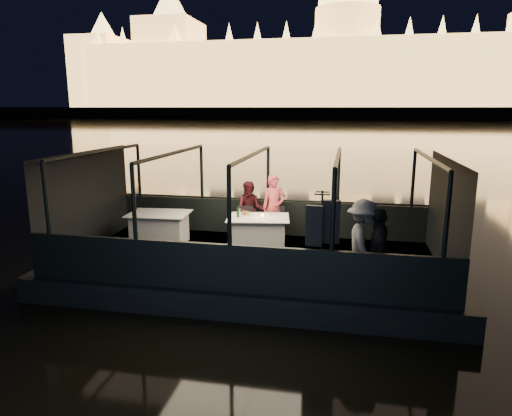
% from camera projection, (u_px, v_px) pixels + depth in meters
% --- Properties ---
extents(river_water, '(500.00, 500.00, 0.00)m').
position_uv_depth(river_water, '(337.00, 128.00, 86.96)').
color(river_water, black).
rests_on(river_water, ground).
extents(boat_hull, '(8.60, 4.40, 1.00)m').
position_uv_depth(boat_hull, '(253.00, 278.00, 10.34)').
color(boat_hull, black).
rests_on(boat_hull, river_water).
extents(boat_deck, '(8.00, 4.00, 0.04)m').
position_uv_depth(boat_deck, '(253.00, 258.00, 10.24)').
color(boat_deck, black).
rests_on(boat_deck, boat_hull).
extents(gunwale_port, '(8.00, 0.08, 0.90)m').
position_uv_depth(gunwale_port, '(268.00, 217.00, 12.05)').
color(gunwale_port, black).
rests_on(gunwale_port, boat_deck).
extents(gunwale_starboard, '(8.00, 0.08, 0.90)m').
position_uv_depth(gunwale_starboard, '(230.00, 268.00, 8.22)').
color(gunwale_starboard, black).
rests_on(gunwale_starboard, boat_deck).
extents(cabin_glass_port, '(8.00, 0.02, 1.40)m').
position_uv_depth(cabin_glass_port, '(268.00, 174.00, 11.80)').
color(cabin_glass_port, '#99B2B2').
rests_on(cabin_glass_port, gunwale_port).
extents(cabin_glass_starboard, '(8.00, 0.02, 1.40)m').
position_uv_depth(cabin_glass_starboard, '(229.00, 206.00, 7.97)').
color(cabin_glass_starboard, '#99B2B2').
rests_on(cabin_glass_starboard, gunwale_starboard).
extents(cabin_roof_glass, '(8.00, 4.00, 0.02)m').
position_uv_depth(cabin_roof_glass, '(252.00, 155.00, 9.74)').
color(cabin_roof_glass, '#99B2B2').
rests_on(cabin_roof_glass, boat_deck).
extents(end_wall_fore, '(0.02, 4.00, 2.30)m').
position_uv_depth(end_wall_fore, '(87.00, 200.00, 10.75)').
color(end_wall_fore, black).
rests_on(end_wall_fore, boat_deck).
extents(end_wall_aft, '(0.02, 4.00, 2.30)m').
position_uv_depth(end_wall_aft, '(446.00, 216.00, 9.22)').
color(end_wall_aft, black).
rests_on(end_wall_aft, boat_deck).
extents(canopy_ribs, '(8.00, 4.00, 2.30)m').
position_uv_depth(canopy_ribs, '(252.00, 207.00, 9.98)').
color(canopy_ribs, black).
rests_on(canopy_ribs, boat_deck).
extents(embankment, '(400.00, 140.00, 6.00)m').
position_uv_depth(embankment, '(344.00, 114.00, 211.26)').
color(embankment, '#423D33').
rests_on(embankment, ground).
extents(parliament_building, '(220.00, 32.00, 60.00)m').
position_uv_depth(parliament_building, '(346.00, 39.00, 171.71)').
color(parliament_building, '#F2D18C').
rests_on(parliament_building, embankment).
extents(dining_table_central, '(1.59, 1.25, 0.77)m').
position_uv_depth(dining_table_central, '(258.00, 233.00, 10.82)').
color(dining_table_central, white).
rests_on(dining_table_central, boat_deck).
extents(dining_table_aft, '(1.53, 1.16, 0.77)m').
position_uv_depth(dining_table_aft, '(160.00, 228.00, 11.22)').
color(dining_table_aft, silver).
rests_on(dining_table_aft, boat_deck).
extents(chair_port_left, '(0.44, 0.44, 0.83)m').
position_uv_depth(chair_port_left, '(244.00, 223.00, 11.49)').
color(chair_port_left, black).
rests_on(chair_port_left, boat_deck).
extents(chair_port_right, '(0.52, 0.52, 0.86)m').
position_uv_depth(chair_port_right, '(275.00, 224.00, 11.33)').
color(chair_port_right, black).
rests_on(chair_port_right, boat_deck).
extents(coat_stand, '(0.61, 0.53, 1.88)m').
position_uv_depth(coat_stand, '(321.00, 244.00, 8.16)').
color(coat_stand, black).
rests_on(coat_stand, boat_deck).
extents(person_woman_coral, '(0.70, 0.58, 1.66)m').
position_uv_depth(person_woman_coral, '(274.00, 211.00, 11.47)').
color(person_woman_coral, '#D14C53').
rests_on(person_woman_coral, boat_deck).
extents(person_man_maroon, '(0.71, 0.56, 1.46)m').
position_uv_depth(person_man_maroon, '(250.00, 209.00, 11.68)').
color(person_man_maroon, '#411218').
rests_on(person_man_maroon, boat_deck).
extents(passenger_stripe, '(0.76, 1.16, 1.67)m').
position_uv_depth(passenger_stripe, '(363.00, 243.00, 8.39)').
color(passenger_stripe, silver).
rests_on(passenger_stripe, boat_deck).
extents(passenger_dark, '(0.43, 0.93, 1.56)m').
position_uv_depth(passenger_dark, '(378.00, 246.00, 8.20)').
color(passenger_dark, black).
rests_on(passenger_dark, boat_deck).
extents(wine_bottle, '(0.07, 0.07, 0.27)m').
position_uv_depth(wine_bottle, '(238.00, 211.00, 10.69)').
color(wine_bottle, '#143717').
rests_on(wine_bottle, dining_table_central).
extents(bread_basket, '(0.22, 0.22, 0.07)m').
position_uv_depth(bread_basket, '(246.00, 213.00, 10.98)').
color(bread_basket, olive).
rests_on(bread_basket, dining_table_central).
extents(amber_candle, '(0.05, 0.05, 0.07)m').
position_uv_depth(amber_candle, '(263.00, 216.00, 10.71)').
color(amber_candle, '#FF923F').
rests_on(amber_candle, dining_table_central).
extents(plate_near, '(0.23, 0.23, 0.01)m').
position_uv_depth(plate_near, '(270.00, 219.00, 10.52)').
color(plate_near, white).
rests_on(plate_near, dining_table_central).
extents(plate_far, '(0.26, 0.26, 0.01)m').
position_uv_depth(plate_far, '(243.00, 214.00, 11.02)').
color(plate_far, white).
rests_on(plate_far, dining_table_central).
extents(wine_glass_white, '(0.08, 0.08, 0.19)m').
position_uv_depth(wine_glass_white, '(239.00, 213.00, 10.74)').
color(wine_glass_white, white).
rests_on(wine_glass_white, dining_table_central).
extents(wine_glass_red, '(0.07, 0.07, 0.17)m').
position_uv_depth(wine_glass_red, '(272.00, 211.00, 10.95)').
color(wine_glass_red, silver).
rests_on(wine_glass_red, dining_table_central).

